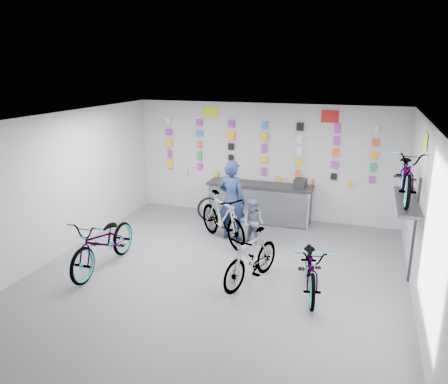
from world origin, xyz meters
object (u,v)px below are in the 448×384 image
(bike_service, at_px, (223,218))
(customer, at_px, (253,223))
(bike_left, at_px, (104,242))
(bike_right, at_px, (312,266))
(counter, at_px, (259,203))
(bike_center, at_px, (251,258))
(clerk, at_px, (232,201))

(bike_service, xyz_separation_m, customer, (0.71, 0.02, -0.04))
(bike_left, bearing_deg, bike_right, 4.78)
(bike_left, xyz_separation_m, bike_right, (4.02, 0.35, -0.07))
(bike_service, bearing_deg, counter, 25.84)
(bike_center, xyz_separation_m, bike_service, (-1.14, 1.71, 0.07))
(counter, relative_size, bike_service, 1.41)
(bike_left, bearing_deg, customer, 39.37)
(bike_center, height_order, clerk, clerk)
(counter, distance_m, bike_center, 3.41)
(counter, xyz_separation_m, clerk, (-0.30, -1.42, 0.45))
(clerk, bearing_deg, bike_right, 152.28)
(bike_right, bearing_deg, clerk, 126.65)
(bike_right, height_order, clerk, clerk)
(bike_center, height_order, bike_service, bike_service)
(bike_right, bearing_deg, bike_left, 174.10)
(bike_left, xyz_separation_m, bike_center, (2.92, 0.33, -0.05))
(bike_right, relative_size, bike_service, 0.97)
(bike_left, distance_m, bike_center, 2.94)
(bike_center, bearing_deg, counter, 121.22)
(bike_left, distance_m, customer, 3.24)
(counter, distance_m, bike_service, 1.70)
(customer, bearing_deg, bike_service, -162.70)
(bike_left, bearing_deg, clerk, 49.04)
(bike_left, relative_size, bike_right, 1.14)
(bike_left, relative_size, customer, 1.97)
(counter, bearing_deg, bike_center, -78.45)
(bike_right, xyz_separation_m, customer, (-1.52, 1.71, 0.05))
(bike_center, distance_m, bike_service, 2.06)
(clerk, bearing_deg, bike_center, 131.72)
(bike_service, distance_m, customer, 0.72)
(bike_right, bearing_deg, counter, 107.28)
(bike_left, bearing_deg, bike_service, 48.67)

